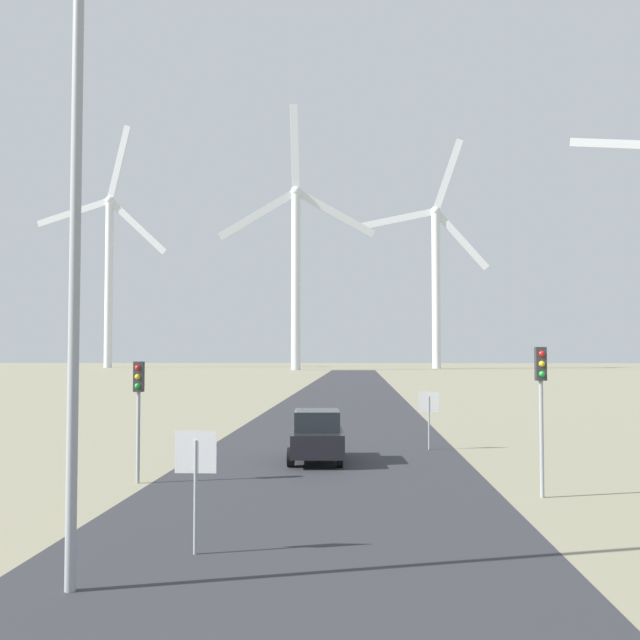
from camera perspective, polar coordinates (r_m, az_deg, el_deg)
road_surface at (r=54.39m, az=1.75°, el=-6.61°), size 10.00×240.00×0.01m
streetlamp at (r=13.43m, az=-18.03°, el=14.34°), size 3.50×0.32×12.66m
stop_sign_near at (r=14.79m, az=-9.46°, el=-11.07°), size 0.81×0.07×2.34m
stop_sign_far at (r=30.38m, az=8.29°, el=-6.76°), size 0.81×0.07×2.30m
traffic_light_post_near_left at (r=22.93m, az=-13.66°, el=-5.47°), size 0.28×0.33×3.59m
traffic_light_post_near_right at (r=20.92m, az=16.49°, el=-4.92°), size 0.28×0.33×4.01m
car_approaching at (r=26.77m, az=-0.21°, el=-8.83°), size 2.04×4.20×1.83m
wind_turbine_far_left at (r=216.35m, az=-15.77°, el=4.20°), size 37.22×2.60×67.71m
wind_turbine_left at (r=178.20m, az=-1.85°, el=4.82°), size 37.18×5.33×63.56m
wind_turbine_center at (r=198.49m, az=8.83°, el=3.85°), size 33.65×2.60×60.47m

